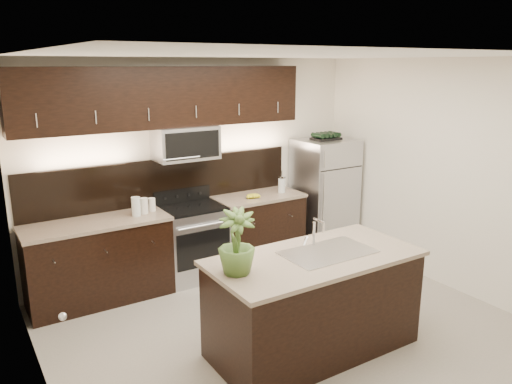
{
  "coord_description": "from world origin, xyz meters",
  "views": [
    {
      "loc": [
        -2.71,
        -3.7,
        2.63
      ],
      "look_at": [
        -0.03,
        0.55,
        1.33
      ],
      "focal_mm": 35.0,
      "sensor_mm": 36.0,
      "label": 1
    }
  ],
  "objects": [
    {
      "name": "room_walls",
      "position": [
        -0.11,
        -0.04,
        1.7
      ],
      "size": [
        4.52,
        4.02,
        2.71
      ],
      "color": "silver",
      "rests_on": "ground"
    },
    {
      "name": "ground",
      "position": [
        0.0,
        0.0,
        0.0
      ],
      "size": [
        4.5,
        4.5,
        0.0
      ],
      "primitive_type": "plane",
      "color": "gray",
      "rests_on": "ground"
    },
    {
      "name": "french_press",
      "position": [
        1.06,
        1.64,
        1.05
      ],
      "size": [
        0.1,
        0.1,
        0.29
      ],
      "rotation": [
        0.0,
        0.0,
        0.03
      ],
      "color": "silver",
      "rests_on": "counter_run"
    },
    {
      "name": "canisters",
      "position": [
        -0.88,
        1.67,
        1.04
      ],
      "size": [
        0.31,
        0.18,
        0.22
      ],
      "rotation": [
        0.0,
        0.0,
        0.39
      ],
      "color": "silver",
      "rests_on": "counter_run"
    },
    {
      "name": "refrigerator",
      "position": [
        1.8,
        1.63,
        0.8
      ],
      "size": [
        0.77,
        0.7,
        1.6
      ],
      "primitive_type": "cube",
      "color": "#B2B2B7",
      "rests_on": "ground"
    },
    {
      "name": "bananas",
      "position": [
        0.52,
        1.61,
        0.97
      ],
      "size": [
        0.22,
        0.19,
        0.06
      ],
      "primitive_type": "ellipsoid",
      "rotation": [
        0.0,
        0.0,
        -0.24
      ],
      "color": "gold",
      "rests_on": "counter_run"
    },
    {
      "name": "island",
      "position": [
        -0.0,
        -0.41,
        0.47
      ],
      "size": [
        1.96,
        0.96,
        0.94
      ],
      "color": "black",
      "rests_on": "ground"
    },
    {
      "name": "upper_fixtures",
      "position": [
        -0.43,
        1.84,
        2.14
      ],
      "size": [
        3.49,
        0.4,
        1.66
      ],
      "color": "black",
      "rests_on": "counter_run"
    },
    {
      "name": "plant",
      "position": [
        -0.8,
        -0.36,
        1.21
      ],
      "size": [
        0.4,
        0.4,
        0.55
      ],
      "primitive_type": "imported",
      "rotation": [
        0.0,
        0.0,
        -0.41
      ],
      "color": "#415E25",
      "rests_on": "island"
    },
    {
      "name": "sink_faucet",
      "position": [
        0.15,
        -0.4,
        0.96
      ],
      "size": [
        0.84,
        0.5,
        0.28
      ],
      "color": "silver",
      "rests_on": "island"
    },
    {
      "name": "counter_run",
      "position": [
        -0.46,
        1.69,
        0.47
      ],
      "size": [
        3.51,
        0.65,
        0.94
      ],
      "color": "black",
      "rests_on": "ground"
    },
    {
      "name": "wine_rack",
      "position": [
        1.8,
        1.63,
        1.64
      ],
      "size": [
        0.39,
        0.24,
        0.1
      ],
      "color": "black",
      "rests_on": "refrigerator"
    }
  ]
}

